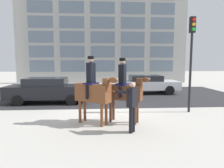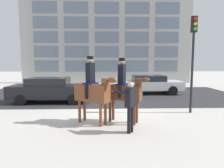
{
  "view_description": "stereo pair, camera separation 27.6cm",
  "coord_description": "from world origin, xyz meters",
  "px_view_note": "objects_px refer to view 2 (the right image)",
  "views": [
    {
      "loc": [
        -0.43,
        -9.47,
        2.39
      ],
      "look_at": [
        0.11,
        -1.1,
        1.45
      ],
      "focal_mm": 32.0,
      "sensor_mm": 36.0,
      "label": 1
    },
    {
      "loc": [
        -0.16,
        -9.49,
        2.39
      ],
      "look_at": [
        0.11,
        -1.1,
        1.45
      ],
      "focal_mm": 32.0,
      "sensor_mm": 36.0,
      "label": 2
    }
  ],
  "objects_px": {
    "mounted_horse_lead": "(93,90)",
    "street_car_far_lane": "(150,84)",
    "street_car_near_lane": "(50,89)",
    "mounted_horse_companion": "(124,90)",
    "traffic_light": "(193,50)",
    "pedestrian_bystander": "(130,103)"
  },
  "relations": [
    {
      "from": "mounted_horse_lead",
      "to": "mounted_horse_companion",
      "type": "height_order",
      "value": "mounted_horse_lead"
    },
    {
      "from": "pedestrian_bystander",
      "to": "traffic_light",
      "type": "height_order",
      "value": "traffic_light"
    },
    {
      "from": "pedestrian_bystander",
      "to": "street_car_far_lane",
      "type": "bearing_deg",
      "value": -68.11
    },
    {
      "from": "mounted_horse_companion",
      "to": "traffic_light",
      "type": "relative_size",
      "value": 0.57
    },
    {
      "from": "street_car_near_lane",
      "to": "traffic_light",
      "type": "bearing_deg",
      "value": -20.01
    },
    {
      "from": "mounted_horse_lead",
      "to": "mounted_horse_companion",
      "type": "relative_size",
      "value": 1.03
    },
    {
      "from": "mounted_horse_lead",
      "to": "street_car_near_lane",
      "type": "xyz_separation_m",
      "value": [
        -2.76,
        4.16,
        -0.53
      ]
    },
    {
      "from": "traffic_light",
      "to": "street_car_far_lane",
      "type": "bearing_deg",
      "value": 96.88
    },
    {
      "from": "street_car_near_lane",
      "to": "street_car_far_lane",
      "type": "bearing_deg",
      "value": 25.29
    },
    {
      "from": "mounted_horse_lead",
      "to": "pedestrian_bystander",
      "type": "distance_m",
      "value": 1.71
    },
    {
      "from": "pedestrian_bystander",
      "to": "street_car_near_lane",
      "type": "height_order",
      "value": "pedestrian_bystander"
    },
    {
      "from": "mounted_horse_lead",
      "to": "street_car_far_lane",
      "type": "height_order",
      "value": "mounted_horse_lead"
    },
    {
      "from": "mounted_horse_companion",
      "to": "street_car_near_lane",
      "type": "bearing_deg",
      "value": 161.05
    },
    {
      "from": "mounted_horse_lead",
      "to": "street_car_far_lane",
      "type": "distance_m",
      "value": 8.22
    },
    {
      "from": "pedestrian_bystander",
      "to": "street_car_far_lane",
      "type": "relative_size",
      "value": 0.37
    },
    {
      "from": "mounted_horse_companion",
      "to": "street_car_far_lane",
      "type": "height_order",
      "value": "mounted_horse_companion"
    },
    {
      "from": "street_car_far_lane",
      "to": "mounted_horse_companion",
      "type": "bearing_deg",
      "value": -109.93
    },
    {
      "from": "mounted_horse_lead",
      "to": "pedestrian_bystander",
      "type": "relative_size",
      "value": 1.51
    },
    {
      "from": "mounted_horse_companion",
      "to": "pedestrian_bystander",
      "type": "height_order",
      "value": "mounted_horse_companion"
    },
    {
      "from": "mounted_horse_companion",
      "to": "pedestrian_bystander",
      "type": "distance_m",
      "value": 1.21
    },
    {
      "from": "street_car_near_lane",
      "to": "pedestrian_bystander",
      "type": "bearing_deg",
      "value": -52.08
    },
    {
      "from": "street_car_near_lane",
      "to": "traffic_light",
      "type": "xyz_separation_m",
      "value": [
        7.26,
        -2.64,
        2.18
      ]
    }
  ]
}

